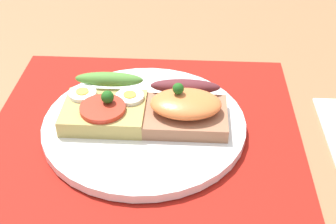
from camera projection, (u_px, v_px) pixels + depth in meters
ground_plane at (145, 139)px, 59.57cm from camera, size 120.00×90.00×3.20cm
placemat at (145, 129)px, 58.52cm from camera, size 39.40×35.23×0.30cm
plate at (144, 124)px, 58.09cm from camera, size 25.58×25.58×1.14cm
sandwich_egg_tomato at (105, 104)px, 57.92cm from camera, size 10.21×9.56×4.28cm
sandwich_salmon at (185, 108)px, 56.63cm from camera, size 10.65×9.19×5.40cm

